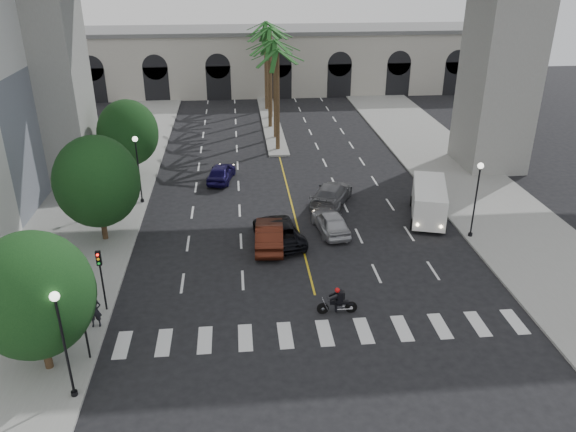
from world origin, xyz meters
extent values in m
plane|color=black|center=(0.00, 0.00, 0.00)|extent=(140.00, 140.00, 0.00)
cube|color=gray|center=(-15.00, 15.00, 0.07)|extent=(8.00, 100.00, 0.15)
cube|color=gray|center=(15.00, 15.00, 0.07)|extent=(8.00, 100.00, 0.15)
cube|color=gray|center=(0.00, 38.00, 0.10)|extent=(2.00, 24.00, 0.20)
cube|color=beige|center=(0.00, 55.00, 4.00)|extent=(70.00, 10.00, 8.00)
cube|color=slate|center=(0.00, 55.00, 8.25)|extent=(71.00, 10.50, 0.50)
cube|color=gray|center=(18.50, 22.00, 10.40)|extent=(5.00, 6.00, 20.80)
cube|color=gray|center=(-18.50, 22.00, 10.40)|extent=(5.00, 6.00, 20.80)
cylinder|color=#47331E|center=(0.00, 28.00, 4.75)|extent=(0.40, 0.40, 9.50)
cylinder|color=#47331E|center=(0.10, 32.00, 4.90)|extent=(0.40, 0.40, 9.80)
cylinder|color=#47331E|center=(-0.20, 36.00, 4.65)|extent=(0.40, 0.40, 9.30)
cylinder|color=#47331E|center=(0.15, 40.00, 5.05)|extent=(0.40, 0.40, 10.10)
cylinder|color=#47331E|center=(-0.10, 44.00, 4.80)|extent=(0.40, 0.40, 9.60)
cylinder|color=#47331E|center=(0.20, 48.00, 4.95)|extent=(0.40, 0.40, 9.90)
cylinder|color=#382616|center=(-13.00, -3.00, 1.17)|extent=(0.36, 0.36, 2.34)
ellipsoid|color=black|center=(-13.00, -3.00, 4.03)|extent=(5.20, 5.20, 5.72)
cylinder|color=#382616|center=(-13.00, 10.00, 1.22)|extent=(0.36, 0.36, 2.45)
ellipsoid|color=black|center=(-13.00, 10.00, 4.22)|extent=(5.44, 5.44, 5.98)
cylinder|color=#382616|center=(-13.00, 22.00, 1.13)|extent=(0.36, 0.36, 2.27)
ellipsoid|color=black|center=(-13.00, 22.00, 3.91)|extent=(5.04, 5.04, 5.54)
cylinder|color=black|center=(-11.40, -5.00, 0.18)|extent=(0.28, 0.28, 0.36)
cylinder|color=black|center=(-11.40, -5.00, 2.60)|extent=(0.11, 0.11, 5.00)
sphere|color=white|center=(-11.40, -5.00, 5.15)|extent=(0.40, 0.40, 0.40)
cylinder|color=black|center=(-11.40, 16.00, 0.18)|extent=(0.28, 0.28, 0.36)
cylinder|color=black|center=(-11.40, 16.00, 2.60)|extent=(0.11, 0.11, 5.00)
sphere|color=white|center=(-11.40, 16.00, 5.15)|extent=(0.40, 0.40, 0.40)
cylinder|color=black|center=(11.40, 8.00, 0.18)|extent=(0.28, 0.28, 0.36)
cylinder|color=black|center=(11.40, 8.00, 2.60)|extent=(0.11, 0.11, 5.00)
sphere|color=white|center=(11.40, 8.00, 5.15)|extent=(0.40, 0.40, 0.40)
cylinder|color=black|center=(-11.30, -2.50, 1.75)|extent=(0.10, 0.10, 3.50)
cube|color=black|center=(-11.30, -2.50, 3.25)|extent=(0.25, 0.18, 0.80)
cylinder|color=black|center=(-11.30, 1.50, 1.75)|extent=(0.10, 0.10, 3.50)
cube|color=black|center=(-11.30, 1.50, 3.25)|extent=(0.25, 0.18, 0.80)
cylinder|color=black|center=(0.16, 0.20, 0.32)|extent=(0.64, 0.11, 0.63)
cylinder|color=black|center=(1.68, 0.17, 0.32)|extent=(0.64, 0.11, 0.63)
cube|color=silver|center=(0.97, 0.18, 0.40)|extent=(0.43, 0.30, 0.27)
cube|color=black|center=(0.81, 0.19, 0.70)|extent=(0.58, 0.24, 0.21)
cube|color=black|center=(1.29, 0.18, 0.66)|extent=(0.48, 0.26, 0.13)
cylinder|color=black|center=(0.39, 0.19, 0.93)|extent=(0.04, 0.58, 0.03)
cube|color=black|center=(1.04, 0.18, 1.06)|extent=(0.28, 0.41, 0.55)
cube|color=black|center=(1.21, 0.18, 1.11)|extent=(0.15, 0.32, 0.40)
sphere|color=red|center=(0.90, 0.19, 1.42)|extent=(0.27, 0.27, 0.27)
imported|color=#AEAEB3|center=(2.18, 9.79, 0.77)|extent=(2.37, 4.72, 1.54)
imported|color=#42170D|center=(-2.15, 8.14, 0.84)|extent=(2.10, 5.18, 1.67)
imported|color=black|center=(-1.50, 8.74, 0.76)|extent=(3.62, 5.89, 1.52)
imported|color=slate|center=(3.02, 14.54, 0.83)|extent=(4.40, 6.14, 1.65)
imported|color=#150F47|center=(-5.41, 20.28, 0.76)|extent=(2.68, 4.74, 1.52)
cube|color=white|center=(9.50, 11.31, 1.43)|extent=(3.81, 6.32, 2.20)
cube|color=black|center=(8.70, 8.62, 1.71)|extent=(2.03, 0.84, 0.94)
cylinder|color=black|center=(7.90, 9.60, 0.39)|extent=(0.52, 0.83, 0.77)
cylinder|color=black|center=(9.91, 9.00, 0.39)|extent=(0.52, 0.83, 0.77)
cylinder|color=black|center=(9.09, 13.61, 0.39)|extent=(0.52, 0.83, 0.77)
cylinder|color=black|center=(11.10, 13.01, 0.39)|extent=(0.52, 0.83, 0.77)
imported|color=black|center=(-11.50, 0.03, 1.08)|extent=(0.71, 0.50, 1.85)
imported|color=black|center=(-16.71, 6.72, 0.92)|extent=(0.93, 0.86, 1.54)
camera|label=1|loc=(-4.08, -24.40, 17.24)|focal=35.00mm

